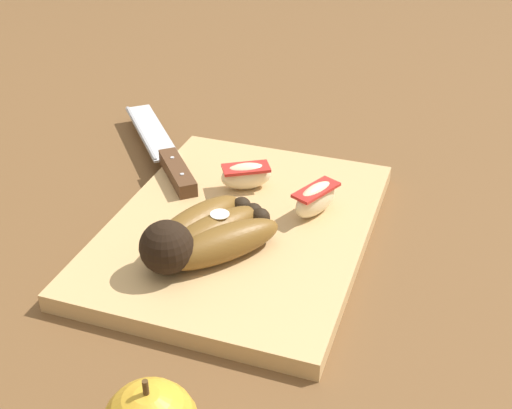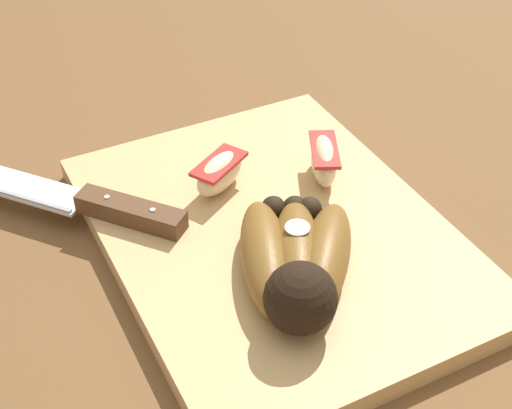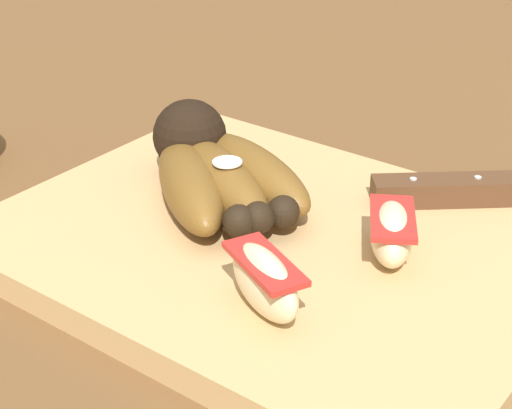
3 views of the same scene
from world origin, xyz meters
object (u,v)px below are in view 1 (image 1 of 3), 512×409
Objects in this scene: apple_wedge_near at (316,199)px; apple_wedge_middle at (246,175)px; banana_bunch at (203,236)px; chefs_knife at (167,157)px.

apple_wedge_near reaches higher than apple_wedge_middle.
banana_bunch reaches higher than chefs_knife.
banana_bunch reaches higher than apple_wedge_near.
chefs_knife is (-0.17, -0.12, -0.01)m from banana_bunch.
apple_wedge_near reaches higher than chefs_knife.
banana_bunch is at bearing -39.34° from apple_wedge_near.
apple_wedge_middle is (-0.03, -0.09, -0.00)m from apple_wedge_near.
apple_wedge_middle is at bearing -106.81° from apple_wedge_near.
chefs_knife is at bearing -104.45° from apple_wedge_middle.
apple_wedge_middle is (-0.14, -0.00, -0.00)m from banana_bunch.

